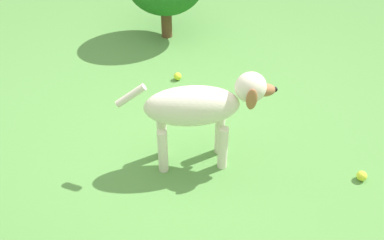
% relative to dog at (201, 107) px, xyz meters
% --- Properties ---
extents(ground, '(14.00, 14.00, 0.00)m').
position_rel_dog_xyz_m(ground, '(0.18, -0.19, -0.44)').
color(ground, '#548C42').
extents(dog, '(0.98, 0.32, 0.66)m').
position_rel_dog_xyz_m(dog, '(0.00, 0.00, 0.00)').
color(dog, silver).
rests_on(dog, ground).
extents(tennis_ball_0, '(0.07, 0.07, 0.07)m').
position_rel_dog_xyz_m(tennis_ball_0, '(-1.03, 0.13, -0.41)').
color(tennis_ball_0, '#D2DF36').
rests_on(tennis_ball_0, ground).
extents(tennis_ball_1, '(0.07, 0.07, 0.07)m').
position_rel_dog_xyz_m(tennis_ball_1, '(0.24, -0.99, -0.41)').
color(tennis_ball_1, '#CFE431').
rests_on(tennis_ball_1, ground).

